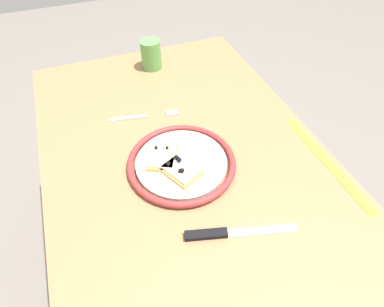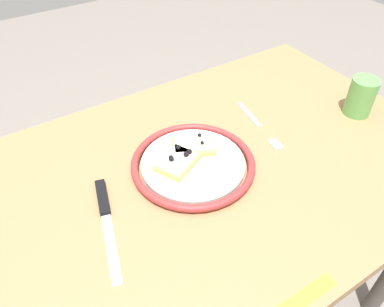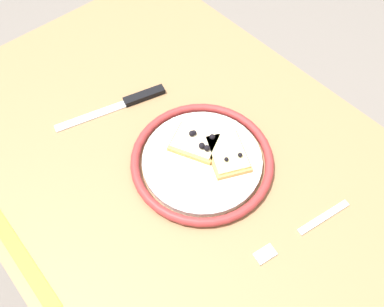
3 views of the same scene
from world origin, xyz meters
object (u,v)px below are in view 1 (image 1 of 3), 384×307
at_px(plate, 181,163).
at_px(pizza_slice_far, 163,156).
at_px(measuring_tape, 327,161).
at_px(dining_table, 188,182).
at_px(fork, 145,116).
at_px(cup, 151,55).
at_px(knife, 222,233).
at_px(pizza_slice_near, 181,170).

bearing_deg(plate, pizza_slice_far, -123.50).
distance_m(pizza_slice_far, measuring_tape, 0.42).
bearing_deg(dining_table, fork, -163.75).
bearing_deg(plate, cup, 173.00).
distance_m(dining_table, fork, 0.23).
relative_size(knife, measuring_tape, 0.69).
height_order(pizza_slice_far, measuring_tape, pizza_slice_far).
xyz_separation_m(pizza_slice_near, cup, (-0.50, 0.07, 0.03)).
relative_size(dining_table, measuring_tape, 3.35).
bearing_deg(knife, pizza_slice_near, -171.95).
height_order(pizza_slice_far, fork, pizza_slice_far).
relative_size(pizza_slice_far, fork, 0.57).
xyz_separation_m(pizza_slice_near, fork, (-0.25, -0.02, -0.02)).
relative_size(plate, knife, 1.15).
relative_size(plate, pizza_slice_near, 2.49).
xyz_separation_m(plate, knife, (0.21, 0.01, -0.00)).
distance_m(plate, knife, 0.21).
height_order(pizza_slice_far, knife, pizza_slice_far).
bearing_deg(fork, dining_table, 16.25).
bearing_deg(pizza_slice_near, plate, 159.47).
bearing_deg(cup, measuring_tape, 26.48).
relative_size(cup, measuring_tape, 0.29).
bearing_deg(measuring_tape, pizza_slice_near, -103.26).
xyz_separation_m(fork, cup, (-0.25, 0.09, 0.05)).
height_order(dining_table, measuring_tape, measuring_tape).
bearing_deg(dining_table, knife, -2.20).
relative_size(fork, cup, 2.05).
bearing_deg(dining_table, pizza_slice_near, -35.79).
xyz_separation_m(dining_table, cup, (-0.45, 0.03, 0.14)).
xyz_separation_m(cup, measuring_tape, (0.58, 0.29, -0.05)).
distance_m(dining_table, plate, 0.11).
distance_m(pizza_slice_far, cup, 0.45).
distance_m(pizza_slice_near, knife, 0.18).
xyz_separation_m(knife, cup, (-0.68, 0.04, 0.04)).
bearing_deg(cup, knife, -3.69).
height_order(knife, measuring_tape, knife).
distance_m(plate, cup, 0.47).
bearing_deg(pizza_slice_near, pizza_slice_far, -154.68).
bearing_deg(dining_table, measuring_tape, 67.54).
distance_m(dining_table, pizza_slice_far, 0.13).
xyz_separation_m(pizza_slice_far, cup, (-0.44, 0.10, 0.03)).
height_order(pizza_slice_near, pizza_slice_far, pizza_slice_near).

